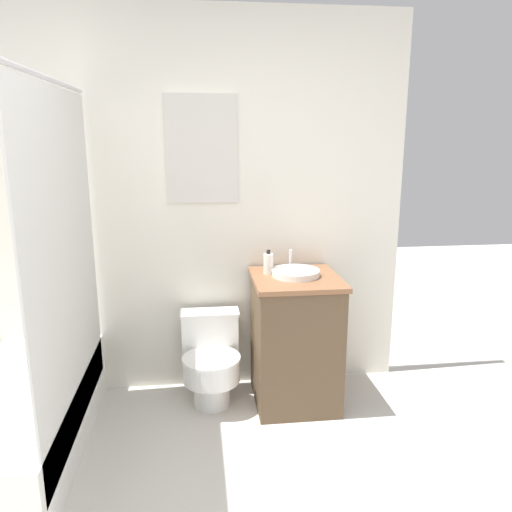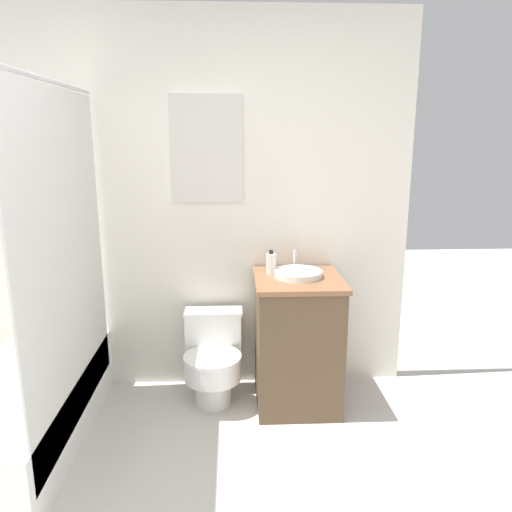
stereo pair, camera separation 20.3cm
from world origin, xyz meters
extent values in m
cube|color=silver|center=(0.00, 1.94, 1.25)|extent=(3.18, 0.05, 2.50)
cube|color=beige|center=(0.24, 1.90, 1.63)|extent=(0.46, 0.02, 0.68)
cube|color=beige|center=(0.24, 1.90, 1.63)|extent=(0.43, 0.01, 0.65)
cube|color=white|center=(-0.77, 1.19, 0.20)|extent=(0.63, 1.45, 0.40)
cube|color=silver|center=(-0.46, 1.19, 1.07)|extent=(0.01, 1.33, 1.77)
cylinder|color=#B7B7BC|center=(-0.46, 1.19, 1.97)|extent=(0.02, 1.33, 0.02)
cylinder|color=white|center=(0.27, 1.61, 0.10)|extent=(0.24, 0.24, 0.20)
cylinder|color=white|center=(0.27, 1.56, 0.27)|extent=(0.36, 0.36, 0.14)
cylinder|color=white|center=(0.27, 1.56, 0.35)|extent=(0.37, 0.37, 0.02)
cube|color=white|center=(0.27, 1.79, 0.40)|extent=(0.37, 0.15, 0.32)
cube|color=white|center=(0.27, 1.79, 0.57)|extent=(0.39, 0.16, 0.02)
cube|color=brown|center=(0.81, 1.61, 0.41)|extent=(0.52, 0.55, 0.82)
cube|color=brown|center=(0.81, 1.61, 0.84)|extent=(0.55, 0.58, 0.03)
cylinder|color=white|center=(0.81, 1.63, 0.87)|extent=(0.30, 0.30, 0.04)
cylinder|color=silver|center=(0.81, 1.80, 0.92)|extent=(0.02, 0.02, 0.13)
cylinder|color=silver|center=(0.65, 1.70, 0.92)|extent=(0.06, 0.06, 0.13)
cylinder|color=black|center=(0.65, 1.70, 1.00)|extent=(0.02, 0.02, 0.02)
camera|label=1|loc=(0.20, -1.35, 1.72)|focal=35.00mm
camera|label=2|loc=(0.40, -1.37, 1.72)|focal=35.00mm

